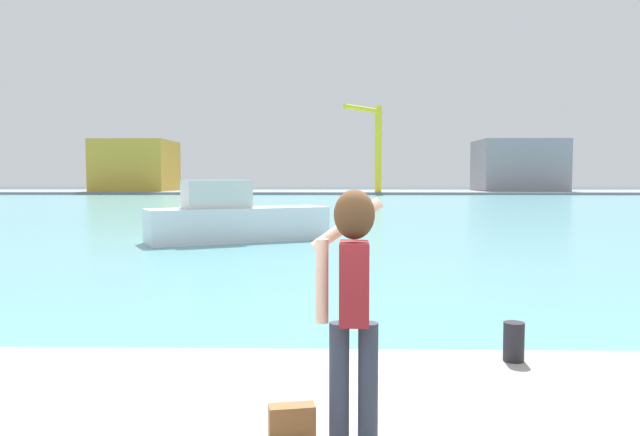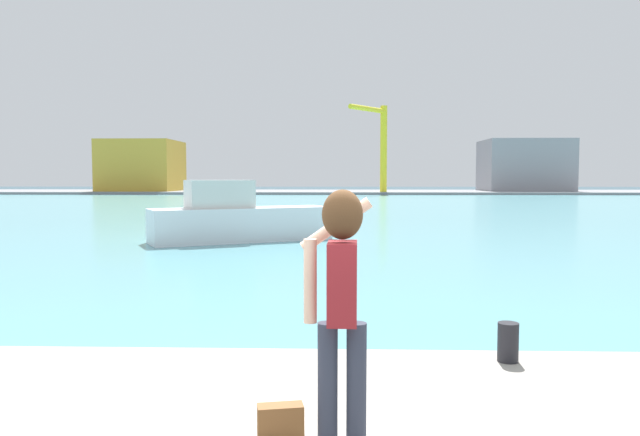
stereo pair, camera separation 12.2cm
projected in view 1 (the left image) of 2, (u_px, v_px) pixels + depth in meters
ground_plane at (330, 205)px, 54.38m from camera, size 220.00×220.00×0.00m
harbor_water at (330, 204)px, 56.37m from camera, size 140.00×100.00×0.02m
far_shore_dock at (332, 192)px, 96.26m from camera, size 140.00×20.00×0.38m
person_photographer at (352, 288)px, 4.17m from camera, size 0.53×0.55×1.74m
handbag at (292, 422)px, 4.22m from camera, size 0.34×0.20×0.24m
harbor_bollard at (514, 342)px, 6.02m from camera, size 0.21×0.21×0.39m
boat_moored at (235, 219)px, 23.41m from camera, size 7.03×4.79×2.37m
warehouse_left at (136, 166)px, 96.02m from camera, size 11.28×11.58×7.93m
warehouse_right at (518, 166)px, 96.56m from camera, size 12.94×10.66×8.03m
port_crane at (375, 140)px, 88.04m from camera, size 5.80×7.19×12.56m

